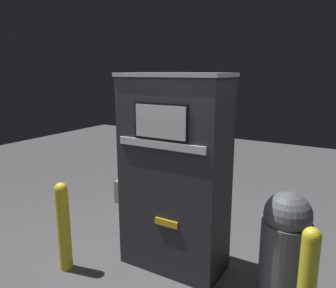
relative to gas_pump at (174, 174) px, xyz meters
name	(u,v)px	position (x,y,z in m)	size (l,w,h in m)	color
ground_plane	(161,276)	(0.00, -0.25, -1.00)	(14.00, 14.00, 0.00)	#4C4C4F
gas_pump	(174,174)	(0.00, 0.00, 0.00)	(1.15, 0.55, 2.00)	#28282D
safety_bollard	(64,224)	(-0.93, -0.64, -0.51)	(0.13, 0.13, 0.94)	yellow
trash_bin	(285,245)	(1.10, 0.07, -0.50)	(0.44, 0.44, 1.00)	#51565B
safety_bollard_far	(307,285)	(1.35, -0.43, -0.50)	(0.13, 0.13, 0.96)	yellow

